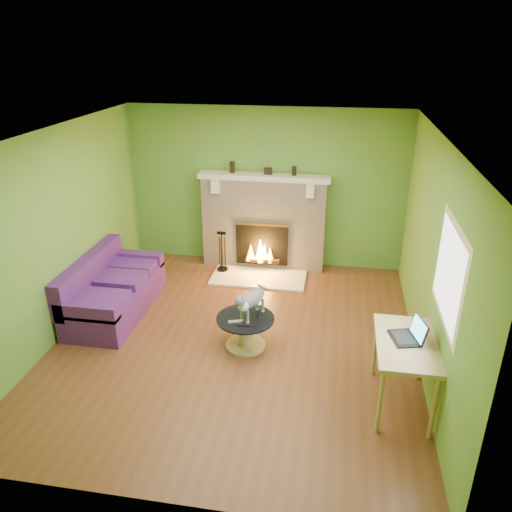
{
  "coord_description": "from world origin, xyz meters",
  "views": [
    {
      "loc": [
        1.16,
        -5.31,
        3.58
      ],
      "look_at": [
        0.2,
        0.4,
        1.02
      ],
      "focal_mm": 35.0,
      "sensor_mm": 36.0,
      "label": 1
    }
  ],
  "objects_px": {
    "coffee_table": "(246,330)",
    "desk": "(406,350)",
    "cat": "(252,302)",
    "sofa": "(112,291)"
  },
  "relations": [
    {
      "from": "coffee_table",
      "to": "desk",
      "type": "height_order",
      "value": "desk"
    },
    {
      "from": "desk",
      "to": "cat",
      "type": "distance_m",
      "value": 1.91
    },
    {
      "from": "coffee_table",
      "to": "desk",
      "type": "distance_m",
      "value": 2.01
    },
    {
      "from": "cat",
      "to": "coffee_table",
      "type": "bearing_deg",
      "value": -123.01
    },
    {
      "from": "coffee_table",
      "to": "cat",
      "type": "distance_m",
      "value": 0.39
    },
    {
      "from": "sofa",
      "to": "cat",
      "type": "bearing_deg",
      "value": -13.53
    },
    {
      "from": "desk",
      "to": "sofa",
      "type": "bearing_deg",
      "value": 160.74
    },
    {
      "from": "desk",
      "to": "cat",
      "type": "height_order",
      "value": "cat"
    },
    {
      "from": "desk",
      "to": "cat",
      "type": "bearing_deg",
      "value": 154.28
    },
    {
      "from": "sofa",
      "to": "coffee_table",
      "type": "relative_size",
      "value": 2.5
    }
  ]
}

